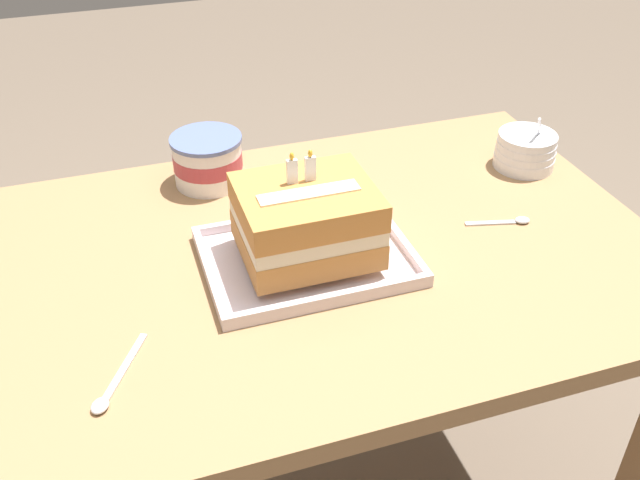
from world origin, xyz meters
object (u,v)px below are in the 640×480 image
bowl_stack (525,151)px  serving_spoon_by_bowls (109,391)px  foil_tray (307,258)px  ice_cream_tub (208,160)px  birthday_cake (307,220)px  serving_spoon_near_tray (512,221)px

bowl_stack → serving_spoon_by_bowls: (-0.86, -0.37, -0.03)m
foil_tray → serving_spoon_by_bowls: foil_tray is taller
bowl_stack → ice_cream_tub: 0.64m
serving_spoon_by_bowls → birthday_cake: bearing=30.2°
birthday_cake → bowl_stack: 0.55m
ice_cream_tub → serving_spoon_by_bowls: 0.56m
bowl_stack → serving_spoon_by_bowls: bowl_stack is taller
birthday_cake → serving_spoon_by_bowls: size_ratio=1.49×
ice_cream_tub → serving_spoon_by_bowls: bearing=-114.8°
serving_spoon_near_tray → foil_tray: bearing=179.4°
serving_spoon_by_bowls → ice_cream_tub: bearing=65.2°
foil_tray → ice_cream_tub: 0.33m
foil_tray → birthday_cake: 0.08m
foil_tray → serving_spoon_by_bowls: size_ratio=2.36×
foil_tray → bowl_stack: size_ratio=2.79×
ice_cream_tub → serving_spoon_near_tray: bearing=-32.8°
birthday_cake → bowl_stack: size_ratio=1.76×
ice_cream_tub → serving_spoon_near_tray: 0.58m
birthday_cake → ice_cream_tub: size_ratio=1.56×
foil_tray → serving_spoon_near_tray: foil_tray is taller
foil_tray → serving_spoon_near_tray: bearing=-0.6°
foil_tray → ice_cream_tub: size_ratio=2.47×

